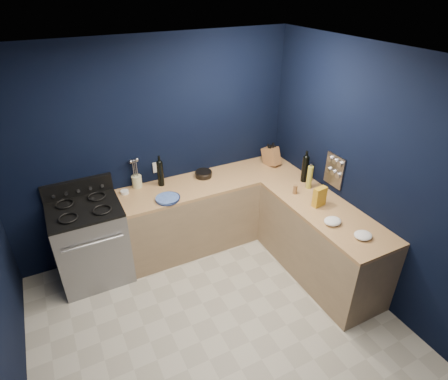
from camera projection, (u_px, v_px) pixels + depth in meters
floor at (220, 334)px, 3.69m from camera, size 3.50×3.50×0.02m
ceiling at (218, 65)px, 2.36m from camera, size 3.50×3.50×0.02m
wall_back at (154, 150)px, 4.38m from camera, size 3.50×0.02×2.60m
wall_right at (375, 182)px, 3.71m from camera, size 0.02×3.50×2.60m
cab_back at (212, 212)px, 4.81m from camera, size 2.30×0.63×0.86m
top_back at (212, 182)px, 4.58m from camera, size 2.30×0.63×0.04m
cab_right at (320, 243)px, 4.25m from camera, size 0.63×1.67×0.86m
top_right at (326, 211)px, 4.02m from camera, size 0.63×1.67×0.04m
gas_range at (92, 244)px, 4.18m from camera, size 0.76×0.66×0.92m
oven_door at (97, 261)px, 3.95m from camera, size 0.59×0.02×0.42m
cooktop at (84, 209)px, 3.94m from camera, size 0.76×0.66×0.03m
backguard at (78, 188)px, 4.12m from camera, size 0.76×0.06×0.20m
spice_panel at (334, 171)px, 4.18m from camera, size 0.02×0.28×0.38m
wall_outlet at (157, 167)px, 4.47m from camera, size 0.09×0.02×0.13m
plate_stack at (167, 199)px, 4.16m from camera, size 0.35×0.35×0.03m
ramekin at (125, 192)px, 4.28m from camera, size 0.12×0.12×0.04m
utensil_crock at (137, 181)px, 4.39m from camera, size 0.14×0.14×0.15m
wine_bottle_back at (160, 174)px, 4.39m from camera, size 0.08×0.08×0.31m
lemon_basket at (204, 174)px, 4.62m from camera, size 0.27×0.27×0.08m
knife_block at (271, 156)px, 4.89m from camera, size 0.19×0.30×0.29m
wine_bottle_right at (305, 169)px, 4.47m from camera, size 0.10×0.10×0.32m
oil_bottle at (310, 177)px, 4.33m from camera, size 0.07×0.07×0.29m
spice_jar_near at (295, 189)px, 4.26m from camera, size 0.06×0.06×0.11m
spice_jar_far at (317, 193)px, 4.20m from camera, size 0.06×0.06×0.10m
crouton_bag at (319, 197)px, 4.01m from camera, size 0.16×0.09×0.22m
towel_front at (333, 221)px, 3.75m from camera, size 0.20×0.17×0.07m
towel_end at (363, 235)px, 3.56m from camera, size 0.20×0.19×0.05m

